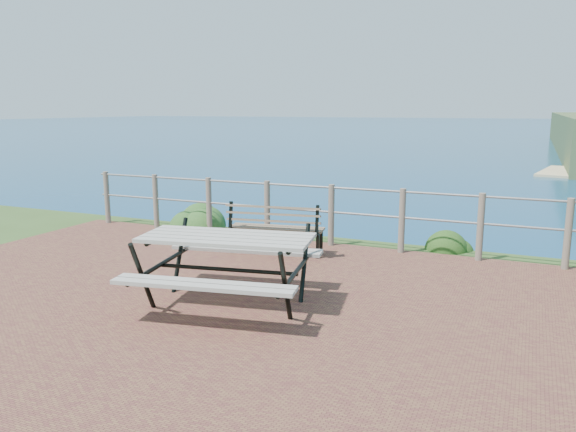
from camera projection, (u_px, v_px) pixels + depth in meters
name	position (u px, v px, depth m)	size (l,w,h in m)	color
ground	(230.00, 314.00, 6.16)	(10.00, 7.00, 0.12)	brown
ocean	(526.00, 114.00, 186.20)	(1200.00, 1200.00, 0.00)	#135B72
safety_railing	(331.00, 212.00, 9.07)	(9.40, 0.10, 1.00)	#6B5B4C
picnic_table	(227.00, 263.00, 6.32)	(2.01, 1.63, 0.80)	gray
park_bench	(277.00, 220.00, 8.57)	(1.49, 0.59, 0.82)	brown
shrub_lip_west	(206.00, 227.00, 10.65)	(0.87, 0.87, 0.65)	#1E4C1C
shrub_lip_east	(447.00, 247.00, 9.15)	(0.81, 0.81, 0.57)	#1C4615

